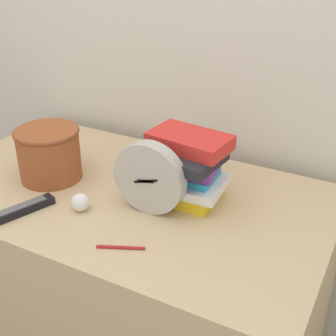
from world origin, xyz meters
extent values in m
cube|color=silver|center=(0.00, 0.76, 1.20)|extent=(6.00, 0.04, 2.40)
cube|color=tan|center=(0.00, 0.34, 0.38)|extent=(1.20, 0.69, 0.77)
cylinder|color=#B7B2A8|center=(0.12, 0.29, 0.87)|extent=(0.20, 0.04, 0.20)
cylinder|color=white|center=(0.12, 0.28, 0.87)|extent=(0.18, 0.01, 0.18)
cube|color=black|center=(0.12, 0.27, 0.87)|extent=(0.05, 0.01, 0.02)
cube|color=black|center=(0.12, 0.27, 0.87)|extent=(0.07, 0.01, 0.03)
cylinder|color=black|center=(0.12, 0.27, 0.87)|extent=(0.01, 0.00, 0.01)
cube|color=yellow|center=(0.16, 0.40, 0.79)|extent=(0.21, 0.15, 0.04)
cube|color=white|center=(0.16, 0.39, 0.82)|extent=(0.25, 0.17, 0.03)
cube|color=#2D9ED1|center=(0.16, 0.40, 0.85)|extent=(0.20, 0.13, 0.02)
cube|color=#7A3899|center=(0.16, 0.40, 0.87)|extent=(0.21, 0.16, 0.03)
cube|color=#232328|center=(0.17, 0.39, 0.90)|extent=(0.21, 0.19, 0.03)
cube|color=red|center=(0.17, 0.42, 0.94)|extent=(0.23, 0.15, 0.04)
cylinder|color=#994C28|center=(-0.25, 0.31, 0.85)|extent=(0.19, 0.19, 0.16)
torus|color=brown|center=(-0.25, 0.31, 0.92)|extent=(0.20, 0.20, 0.01)
cube|color=black|center=(-0.19, 0.12, 0.78)|extent=(0.10, 0.18, 0.02)
cube|color=#59595E|center=(-0.19, 0.12, 0.79)|extent=(0.07, 0.13, 0.00)
sphere|color=white|center=(-0.05, 0.20, 0.79)|extent=(0.05, 0.05, 0.05)
cylinder|color=#B21E1E|center=(0.14, 0.11, 0.77)|extent=(0.11, 0.06, 0.01)
camera|label=1|loc=(0.67, -0.64, 1.48)|focal=50.00mm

